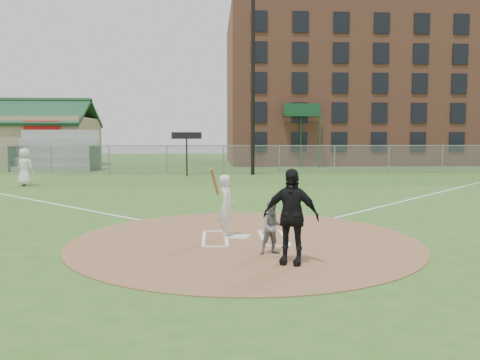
{
  "coord_description": "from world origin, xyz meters",
  "views": [
    {
      "loc": [
        -0.78,
        -11.2,
        2.46
      ],
      "look_at": [
        0.0,
        2.0,
        1.3
      ],
      "focal_mm": 35.0,
      "sensor_mm": 36.0,
      "label": 1
    }
  ],
  "objects": [
    {
      "name": "ondeck_player",
      "position": [
        -10.62,
        13.91,
        0.99
      ],
      "size": [
        1.13,
        0.94,
        1.97
      ],
      "primitive_type": "imported",
      "rotation": [
        0.0,
        0.0,
        2.76
      ],
      "color": "silver",
      "rests_on": "ground"
    },
    {
      "name": "umpire",
      "position": [
        0.74,
        -2.26,
        0.96
      ],
      "size": [
        1.19,
        0.82,
        1.87
      ],
      "primitive_type": "imported",
      "rotation": [
        0.0,
        0.0,
        -0.37
      ],
      "color": "black",
      "rests_on": "dirt_circle"
    },
    {
      "name": "bleachers",
      "position": [
        -13.0,
        26.2,
        1.59
      ],
      "size": [
        6.08,
        3.2,
        3.2
      ],
      "color": "#B7BABF",
      "rests_on": "ground"
    },
    {
      "name": "batter_at_plate",
      "position": [
        -0.43,
        0.29,
        0.81
      ],
      "size": [
        0.65,
        1.01,
        1.78
      ],
      "color": "silver",
      "rests_on": "dirt_circle"
    },
    {
      "name": "ground",
      "position": [
        0.0,
        0.0,
        0.0
      ],
      "size": [
        140.0,
        140.0,
        0.0
      ],
      "primitive_type": "plane",
      "color": "#325F20",
      "rests_on": "ground"
    },
    {
      "name": "catcher",
      "position": [
        0.5,
        -1.46,
        0.59
      ],
      "size": [
        0.63,
        0.53,
        1.14
      ],
      "primitive_type": "imported",
      "rotation": [
        0.0,
        0.0,
        0.19
      ],
      "color": "gray",
      "rests_on": "dirt_circle"
    },
    {
      "name": "scoreboard_sign",
      "position": [
        -2.5,
        20.2,
        2.39
      ],
      "size": [
        2.0,
        0.1,
        2.93
      ],
      "color": "black",
      "rests_on": "ground"
    },
    {
      "name": "foul_line_first",
      "position": [
        9.0,
        9.0,
        0.01
      ],
      "size": [
        17.04,
        17.04,
        0.01
      ],
      "primitive_type": "cube",
      "rotation": [
        0.0,
        0.0,
        -0.79
      ],
      "color": "white",
      "rests_on": "ground"
    },
    {
      "name": "home_plate",
      "position": [
        -0.11,
        0.24,
        0.04
      ],
      "size": [
        0.59,
        0.59,
        0.03
      ],
      "primitive_type": "cube",
      "rotation": [
        0.0,
        0.0,
        -0.31
      ],
      "color": "silver",
      "rests_on": "dirt_circle"
    },
    {
      "name": "batters_boxes",
      "position": [
        0.0,
        0.15,
        0.03
      ],
      "size": [
        2.08,
        1.88,
        0.01
      ],
      "color": "white",
      "rests_on": "dirt_circle"
    },
    {
      "name": "brick_warehouse",
      "position": [
        16.0,
        37.96,
        7.5
      ],
      "size": [
        30.0,
        17.17,
        15.0
      ],
      "color": "#985641",
      "rests_on": "ground"
    },
    {
      "name": "clubhouse",
      "position": [
        -18.0,
        32.99,
        2.39
      ],
      "size": [
        12.2,
        8.71,
        6.23
      ],
      "color": "tan",
      "rests_on": "ground"
    },
    {
      "name": "light_pole",
      "position": [
        2.0,
        21.0,
        6.61
      ],
      "size": [
        1.2,
        0.3,
        12.22
      ],
      "color": "black",
      "rests_on": "ground"
    },
    {
      "name": "dirt_circle",
      "position": [
        0.0,
        0.0,
        0.01
      ],
      "size": [
        8.4,
        8.4,
        0.02
      ],
      "primitive_type": "cylinder",
      "color": "olive",
      "rests_on": "ground"
    },
    {
      "name": "foul_line_third",
      "position": [
        -9.0,
        9.0,
        0.01
      ],
      "size": [
        17.04,
        17.04,
        0.01
      ],
      "primitive_type": "cube",
      "rotation": [
        0.0,
        0.0,
        0.79
      ],
      "color": "white",
      "rests_on": "ground"
    },
    {
      "name": "outfield_fence",
      "position": [
        0.0,
        22.0,
        1.02
      ],
      "size": [
        56.08,
        0.08,
        2.03
      ],
      "color": "slate",
      "rests_on": "ground"
    }
  ]
}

